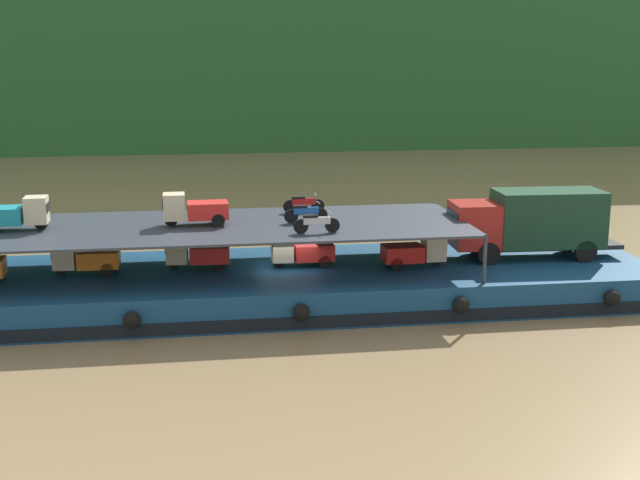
# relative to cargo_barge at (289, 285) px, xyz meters

# --- Properties ---
(ground_plane) EXTENTS (400.00, 400.00, 0.00)m
(ground_plane) POSITION_rel_cargo_barge_xyz_m (0.00, 0.03, -0.75)
(ground_plane) COLOR olive
(cargo_barge) EXTENTS (32.10, 8.80, 1.50)m
(cargo_barge) POSITION_rel_cargo_barge_xyz_m (0.00, 0.00, 0.00)
(cargo_barge) COLOR navy
(cargo_barge) RESTS_ON ground
(covered_lorry) EXTENTS (7.92, 2.56, 3.10)m
(covered_lorry) POSITION_rel_cargo_barge_xyz_m (11.07, 0.21, 2.44)
(covered_lorry) COLOR maroon
(covered_lorry) RESTS_ON cargo_barge
(cargo_rack) EXTENTS (22.90, 7.46, 2.00)m
(cargo_rack) POSITION_rel_cargo_barge_xyz_m (-3.80, 0.03, 2.69)
(cargo_rack) COLOR #2D333D
(cargo_rack) RESTS_ON cargo_barge
(mini_truck_lower_aft) EXTENTS (2.76, 1.23, 1.38)m
(mini_truck_lower_aft) POSITION_rel_cargo_barge_xyz_m (-8.60, 0.35, 1.44)
(mini_truck_lower_aft) COLOR orange
(mini_truck_lower_aft) RESTS_ON cargo_barge
(mini_truck_lower_mid) EXTENTS (2.78, 1.27, 1.38)m
(mini_truck_lower_mid) POSITION_rel_cargo_barge_xyz_m (-3.94, 0.60, 1.44)
(mini_truck_lower_mid) COLOR red
(mini_truck_lower_mid) RESTS_ON cargo_barge
(mini_truck_lower_fore) EXTENTS (2.76, 1.24, 1.38)m
(mini_truck_lower_fore) POSITION_rel_cargo_barge_xyz_m (0.59, 0.28, 1.44)
(mini_truck_lower_fore) COLOR red
(mini_truck_lower_fore) RESTS_ON cargo_barge
(mini_truck_lower_bow) EXTENTS (2.77, 1.25, 1.38)m
(mini_truck_lower_bow) POSITION_rel_cargo_barge_xyz_m (5.49, -0.56, 1.44)
(mini_truck_lower_bow) COLOR red
(mini_truck_lower_bow) RESTS_ON cargo_barge
(mini_truck_upper_stern) EXTENTS (2.77, 1.25, 1.38)m
(mini_truck_upper_stern) POSITION_rel_cargo_barge_xyz_m (-11.24, 0.17, 3.44)
(mini_truck_upper_stern) COLOR teal
(mini_truck_upper_stern) RESTS_ON cargo_rack
(mini_truck_upper_mid) EXTENTS (2.76, 1.24, 1.38)m
(mini_truck_upper_mid) POSITION_rel_cargo_barge_xyz_m (-3.97, 0.13, 3.44)
(mini_truck_upper_mid) COLOR red
(mini_truck_upper_mid) RESTS_ON cargo_rack
(motorcycle_upper_port) EXTENTS (1.90, 0.55, 0.87)m
(motorcycle_upper_port) POSITION_rel_cargo_barge_xyz_m (0.89, -2.21, 3.18)
(motorcycle_upper_port) COLOR black
(motorcycle_upper_port) RESTS_ON cargo_rack
(motorcycle_upper_centre) EXTENTS (1.90, 0.55, 0.87)m
(motorcycle_upper_centre) POSITION_rel_cargo_barge_xyz_m (0.75, 0.02, 3.18)
(motorcycle_upper_centre) COLOR black
(motorcycle_upper_centre) RESTS_ON cargo_rack
(motorcycle_upper_stbd) EXTENTS (1.90, 0.55, 0.87)m
(motorcycle_upper_stbd) POSITION_rel_cargo_barge_xyz_m (0.96, 2.26, 3.18)
(motorcycle_upper_stbd) COLOR black
(motorcycle_upper_stbd) RESTS_ON cargo_rack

